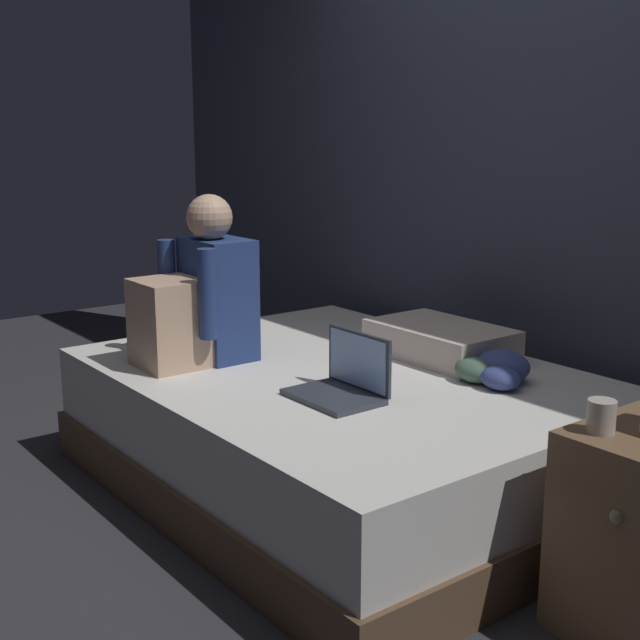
# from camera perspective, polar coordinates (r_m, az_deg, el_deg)

# --- Properties ---
(ground_plane) EXTENTS (8.00, 8.00, 0.00)m
(ground_plane) POSITION_cam_1_polar(r_m,az_deg,el_deg) (3.05, -0.66, -13.74)
(ground_plane) COLOR #2D2D33
(wall_back) EXTENTS (5.60, 0.10, 2.70)m
(wall_back) POSITION_cam_1_polar(r_m,az_deg,el_deg) (3.58, 15.18, 12.13)
(wall_back) COLOR #383D4C
(wall_back) RESTS_ON ground_plane
(bed) EXTENTS (2.00, 1.50, 0.47)m
(bed) POSITION_cam_1_polar(r_m,az_deg,el_deg) (3.28, 1.44, -7.45)
(bed) COLOR brown
(bed) RESTS_ON ground_plane
(person_sitting) EXTENTS (0.39, 0.44, 0.66)m
(person_sitting) POSITION_cam_1_polar(r_m,az_deg,el_deg) (3.32, -8.25, 1.43)
(person_sitting) COLOR navy
(person_sitting) RESTS_ON bed
(laptop) EXTENTS (0.32, 0.23, 0.22)m
(laptop) POSITION_cam_1_polar(r_m,az_deg,el_deg) (2.88, 1.61, -4.21)
(laptop) COLOR #333842
(laptop) RESTS_ON bed
(pillow) EXTENTS (0.56, 0.36, 0.13)m
(pillow) POSITION_cam_1_polar(r_m,az_deg,el_deg) (3.42, 8.19, -1.41)
(pillow) COLOR beige
(pillow) RESTS_ON bed
(mug) EXTENTS (0.08, 0.08, 0.09)m
(mug) POSITION_cam_1_polar(r_m,az_deg,el_deg) (2.35, 18.54, -6.22)
(mug) COLOR #BCB2A3
(mug) RESTS_ON nightstand
(clothes_pile) EXTENTS (0.27, 0.24, 0.11)m
(clothes_pile) POSITION_cam_1_polar(r_m,az_deg,el_deg) (3.11, 11.81, -3.30)
(clothes_pile) COLOR #3D4C8E
(clothes_pile) RESTS_ON bed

